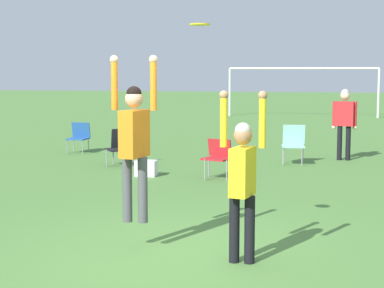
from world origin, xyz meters
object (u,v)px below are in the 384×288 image
Objects in this scene: person_jumping at (134,135)px; person_defending at (242,174)px; camping_chair_1 at (293,141)px; frisbee at (200,24)px; cooler_box at (146,168)px; camping_chair_0 at (79,135)px; person_spectator_near at (345,117)px; camping_chair_2 at (121,145)px; camping_chair_5 at (218,155)px.

person_jumping is 1.03× the size of person_defending.
person_defending is 2.14× the size of camping_chair_1.
person_defending is at bearing -29.65° from frisbee.
camping_chair_0 is at bearing 130.36° from cooler_box.
person_defending is 9.05m from person_spectator_near.
camping_chair_2 reaches higher than camping_chair_0.
cooler_box is at bearing 20.09° from camping_chair_5.
person_defending is at bearing 81.79° from camping_chair_1.
camping_chair_2 is at bearing 31.50° from person_jumping.
camping_chair_5 is at bearing -115.11° from person_spectator_near.
camping_chair_2 is (-3.23, 6.67, -2.24)m from frisbee.
person_spectator_near is at bearing -5.37° from person_jumping.
person_defending reaches higher than camping_chair_2.
person_jumping reaches higher than camping_chair_0.
camping_chair_2 is 1.91× the size of cooler_box.
camping_chair_1 is 1.16× the size of camping_chair_5.
person_defending is 2.45× the size of camping_chair_0.
frisbee is at bearing -75.56° from person_jumping.
person_defending is 8.19× the size of frisbee.
person_jumping reaches higher than camping_chair_1.
person_spectator_near is at bearing -176.63° from person_defending.
camping_chair_5 is (-0.70, 5.34, -2.24)m from frisbee.
frisbee is at bearing -67.35° from cooler_box.
camping_chair_5 is (-1.38, -2.36, -0.06)m from camping_chair_1.
person_jumping is 2.40× the size of camping_chair_2.
camping_chair_0 reaches higher than cooler_box.
person_defending is 2.32× the size of camping_chair_2.
camping_chair_0 is at bearing -84.40° from camping_chair_2.
camping_chair_5 is 0.45× the size of person_spectator_near.
frisbee is 0.54× the size of cooler_box.
camping_chair_2 is 0.48× the size of person_spectator_near.
camping_chair_1 reaches higher than camping_chair_5.
camping_chair_1 is at bearing 0.80° from person_jumping.
camping_chair_2 is 5.48m from person_spectator_near.
person_defending reaches higher than camping_chair_1.
frisbee is at bearing -108.06° from person_defending.
camping_chair_5 is at bearing 115.41° from camping_chair_2.
person_jumping is 2.52× the size of camping_chair_0.
camping_chair_0 is at bearing -18.16° from camping_chair_5.
frisbee is 0.26× the size of camping_chair_1.
camping_chair_1 is 2.73m from camping_chair_5.
person_defending is 2.48× the size of camping_chair_5.
person_defending is (1.35, -0.28, -0.38)m from person_jumping.
person_spectator_near is (1.29, 8.96, 0.03)m from person_defending.
camping_chair_0 is at bearing -136.38° from person_defending.
camping_chair_1 is (0.12, 8.02, -0.49)m from person_defending.
camping_chair_0 is 0.95× the size of camping_chair_2.
person_spectator_near is (1.17, 0.94, 0.52)m from camping_chair_1.
frisbee reaches higher than person_spectator_near.
person_spectator_near reaches higher than camping_chair_5.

